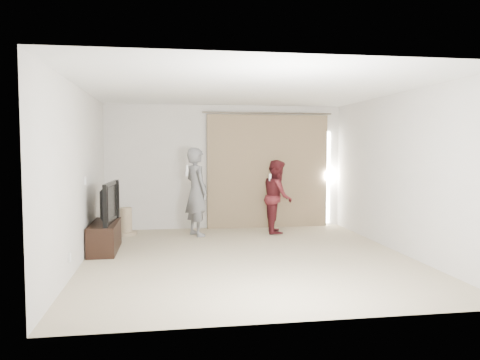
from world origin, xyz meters
The scene contains 10 objects.
floor centered at (0.00, 0.00, 0.00)m, with size 5.50×5.50×0.00m, color #C1B390.
wall_back centered at (0.00, 2.75, 1.30)m, with size 5.00×0.04×2.60m, color silver.
wall_left centered at (-2.50, 0.00, 1.30)m, with size 0.04×5.50×2.60m.
ceiling centered at (0.00, 0.00, 2.60)m, with size 5.00×5.50×0.01m, color white.
curtain centered at (0.91, 2.68, 1.20)m, with size 2.80×0.11×2.46m.
tv_console centered at (-2.27, 0.81, 0.24)m, with size 0.43×1.23×0.47m, color black.
tv centered at (-2.27, 0.81, 0.81)m, with size 1.17×0.15×0.67m, color black.
scratching_post centered at (-2.03, 2.20, 0.22)m, with size 0.40×0.40×0.54m.
person_man centered at (-0.67, 1.94, 0.85)m, with size 0.63×0.74×1.71m.
person_woman centered at (0.95, 2.00, 0.73)m, with size 0.65×0.78×1.47m.
Camera 1 is at (-1.24, -7.09, 1.71)m, focal length 35.00 mm.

